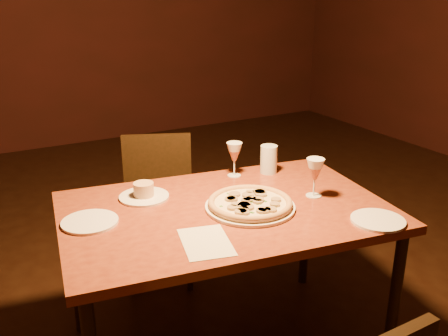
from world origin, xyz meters
TOP-DOWN VIEW (x-y plane):
  - floor at (0.00, 0.00)m, footprint 7.00×7.00m
  - dining_table at (-0.24, -0.03)m, footprint 1.41×1.02m
  - chair_far at (-0.24, 0.72)m, footprint 0.49×0.49m
  - pizza_plate at (-0.16, -0.09)m, footprint 0.36×0.36m
  - ramekin_saucer at (-0.49, 0.22)m, footprint 0.21×0.21m
  - wine_glass_far at (-0.03, 0.27)m, footprint 0.07×0.07m
  - wine_glass_right at (0.15, -0.11)m, footprint 0.08×0.08m
  - water_tumbler at (0.14, 0.22)m, footprint 0.08×0.08m
  - side_plate_left at (-0.76, 0.09)m, footprint 0.21×0.21m
  - side_plate_near at (0.21, -0.43)m, footprint 0.21×0.21m
  - menu_card at (-0.44, -0.26)m, footprint 0.22×0.27m

SIDE VIEW (x-z plane):
  - floor at x=0.00m, z-range 0.00..0.00m
  - chair_far at x=-0.24m, z-range 0.05..0.83m
  - dining_table at x=-0.24m, z-range 0.29..0.99m
  - menu_card at x=-0.44m, z-range 0.70..0.70m
  - side_plate_near at x=0.21m, z-range 0.70..0.71m
  - side_plate_left at x=-0.76m, z-range 0.70..0.71m
  - pizza_plate at x=-0.16m, z-range 0.70..0.74m
  - ramekin_saucer at x=-0.49m, z-range 0.69..0.75m
  - water_tumbler at x=0.14m, z-range 0.70..0.83m
  - wine_glass_far at x=-0.03m, z-range 0.70..0.86m
  - wine_glass_right at x=0.15m, z-range 0.70..0.87m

